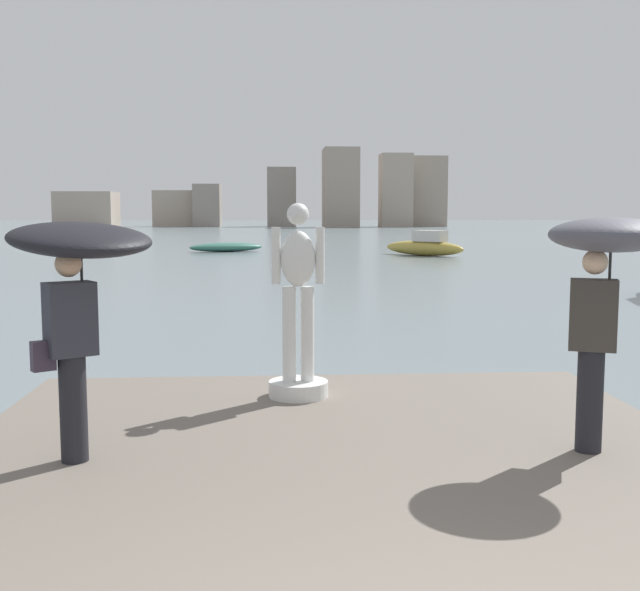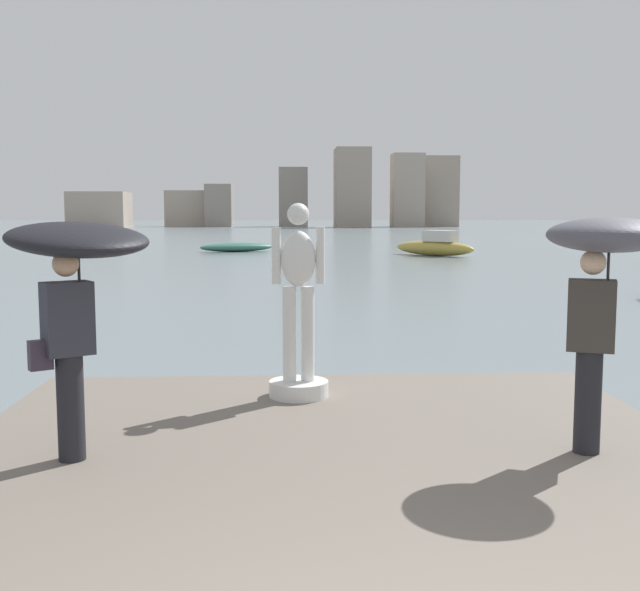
% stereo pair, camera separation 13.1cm
% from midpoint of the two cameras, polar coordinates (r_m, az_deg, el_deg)
% --- Properties ---
extents(ground_plane, '(400.00, 400.00, 0.00)m').
position_cam_midpoint_polar(ground_plane, '(42.26, -2.11, 2.90)').
color(ground_plane, slate).
extents(pier, '(6.55, 10.26, 0.40)m').
position_cam_midpoint_polar(pier, '(4.88, 3.10, -21.05)').
color(pier, '#70665B').
rests_on(pier, ground).
extents(statue_white_figure, '(0.66, 0.66, 2.14)m').
position_cam_midpoint_polar(statue_white_figure, '(8.42, -1.17, -1.85)').
color(statue_white_figure, silver).
rests_on(statue_white_figure, pier).
extents(onlooker_left, '(1.60, 1.60, 2.01)m').
position_cam_midpoint_polar(onlooker_left, '(6.53, -17.25, 1.98)').
color(onlooker_left, black).
rests_on(onlooker_left, pier).
extents(onlooker_right, '(1.32, 1.32, 2.00)m').
position_cam_midpoint_polar(onlooker_right, '(6.80, 20.97, 2.20)').
color(onlooker_right, black).
rests_on(onlooker_right, pier).
extents(boat_near, '(4.83, 2.80, 0.57)m').
position_cam_midpoint_polar(boat_near, '(48.03, -6.15, 3.60)').
color(boat_near, '#336B5B').
rests_on(boat_near, ground).
extents(boat_far, '(4.34, 4.87, 1.44)m').
position_cam_midpoint_polar(boat_far, '(43.72, 8.66, 3.66)').
color(boat_far, '#B2993D').
rests_on(boat_far, ground).
extents(distant_skyline, '(65.10, 14.36, 12.96)m').
position_cam_midpoint_polar(distant_skyline, '(131.59, -0.74, 7.37)').
color(distant_skyline, '#A89989').
rests_on(distant_skyline, ground).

